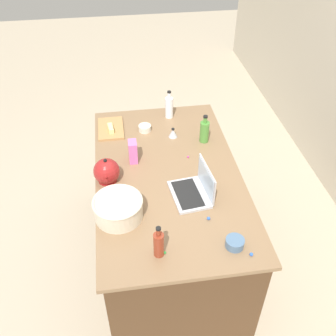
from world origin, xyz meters
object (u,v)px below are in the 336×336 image
Objects in this scene: laptop at (195,189)px; kettle at (107,172)px; mixing_bowl_large at (118,208)px; ramekin_small at (145,128)px; bottle_vinegar at (169,107)px; butter_stick_left at (111,128)px; ramekin_medium at (235,243)px; kitchen_timer at (173,133)px; bottle_olive at (204,131)px; bottle_soy at (159,244)px; candy_bag at (133,152)px; cutting_board at (111,128)px.

kettle is (-0.23, -0.57, 0.03)m from laptop.
ramekin_small is (-0.91, 0.25, -0.05)m from mixing_bowl_large.
butter_stick_left is (0.15, -0.50, -0.06)m from bottle_vinegar.
ramekin_medium is (0.46, 0.14, -0.02)m from laptop.
kettle is at bearing -49.57° from kitchen_timer.
bottle_olive is at bearing 177.42° from ramekin_medium.
bottle_soy is 0.44m from ramekin_medium.
ramekin_medium is 0.65× the size of candy_bag.
ramekin_medium is at bearing 6.84° from bottle_vinegar.
bottle_vinegar is 0.65m from candy_bag.
ramekin_medium is 1.14m from kitchen_timer.
kitchen_timer reaches higher than ramekin_medium.
laptop is 0.68m from kitchen_timer.
butter_stick_left is 0.50m from kitchen_timer.
bottle_soy is at bearing 9.95° from cutting_board.
ramekin_small is (-0.79, -0.25, -0.02)m from laptop.
bottle_olive is 0.77m from cutting_board.
kettle is 0.69m from kitchen_timer.
mixing_bowl_large is at bearing -117.10° from ramekin_medium.
bottle_vinegar is 1.09× the size of bottle_soy.
ramekin_small is 1.31m from ramekin_medium.
bottle_soy is 1.28m from butter_stick_left.
mixing_bowl_large is 1.28× the size of bottle_vinegar.
mixing_bowl_large is 0.99m from bottle_olive.
laptop is 0.48m from ramekin_medium.
ramekin_medium is at bearing -2.58° from bottle_olive.
kettle is 1.94× the size of butter_stick_left.
butter_stick_left reaches higher than cutting_board.
kitchen_timer is at bearing 149.68° from mixing_bowl_large.
bottle_vinegar is 0.77× the size of cutting_board.
cutting_board is at bearing -178.96° from mixing_bowl_large.
bottle_soy is 2.03× the size of ramekin_medium.
mixing_bowl_large is 1.83× the size of candy_bag.
cutting_board is at bearing -148.31° from laptop.
bottle_vinegar reaches higher than candy_bag.
bottle_vinegar is 0.44m from bottle_olive.
bottle_soy is at bearing -10.77° from bottle_vinegar.
candy_bag is at bearing -149.29° from ramekin_medium.
bottle_olive is 0.25m from kitchen_timer.
mixing_bowl_large is 2.84× the size of ramekin_medium.
butter_stick_left is 1.43× the size of kitchen_timer.
bottle_soy is at bearing -90.78° from ramekin_medium.
bottle_olive reaches higher than ramekin_small.
bottle_vinegar reaches higher than kitchen_timer.
mixing_bowl_large is at bearing 1.04° from cutting_board.
kitchen_timer is at bearing 127.93° from candy_bag.
bottle_soy is 2.03× the size of butter_stick_left.
kitchen_timer is (0.29, -0.01, -0.06)m from bottle_vinegar.
kettle reaches higher than butter_stick_left.
kitchen_timer is (-0.67, -0.04, -0.01)m from laptop.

